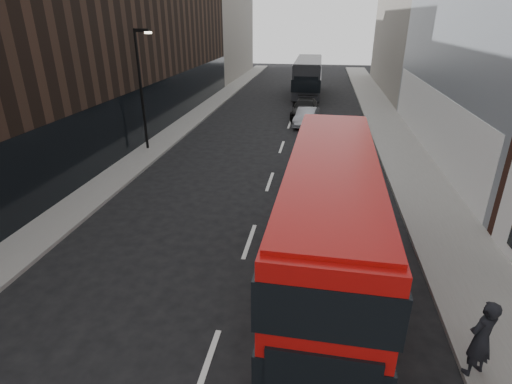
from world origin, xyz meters
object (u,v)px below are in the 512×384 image
at_px(street_lamp, 142,83).
at_px(car_c, 305,108).
at_px(car_b, 306,117).
at_px(grey_bus, 308,76).
at_px(car_a, 308,167).
at_px(red_bus, 329,219).
at_px(pedestrian, 481,339).

bearing_deg(street_lamp, car_c, 48.93).
bearing_deg(car_b, grey_bus, 99.63).
distance_m(street_lamp, car_a, 11.26).
relative_size(red_bus, grey_bus, 0.91).
distance_m(red_bus, pedestrian, 4.66).
bearing_deg(red_bus, pedestrian, -38.91).
distance_m(car_a, car_c, 14.19).
bearing_deg(car_a, grey_bus, 94.49).
relative_size(street_lamp, car_b, 1.73).
bearing_deg(car_c, car_b, -83.12).
distance_m(street_lamp, car_b, 12.91).
xyz_separation_m(red_bus, grey_bus, (-1.97, 33.31, -0.37)).
bearing_deg(red_bus, grey_bus, 94.81).
bearing_deg(pedestrian, car_a, -102.04).
bearing_deg(street_lamp, pedestrian, -46.59).
height_order(grey_bus, car_c, grey_bus).
height_order(street_lamp, grey_bus, street_lamp).
bearing_deg(car_b, pedestrian, -70.55).
xyz_separation_m(street_lamp, red_bus, (10.99, -12.33, -1.80)).
distance_m(street_lamp, pedestrian, 21.20).
distance_m(car_b, pedestrian, 23.76).
distance_m(car_a, car_b, 11.53).
height_order(red_bus, pedestrian, red_bus).
relative_size(red_bus, car_b, 2.64).
bearing_deg(grey_bus, pedestrian, -81.95).
distance_m(grey_bus, car_b, 13.05).
height_order(car_b, car_c, car_c).
height_order(red_bus, grey_bus, red_bus).
bearing_deg(pedestrian, grey_bus, -113.65).
bearing_deg(car_a, pedestrian, -68.02).
height_order(grey_bus, car_b, grey_bus).
relative_size(red_bus, car_a, 2.39).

